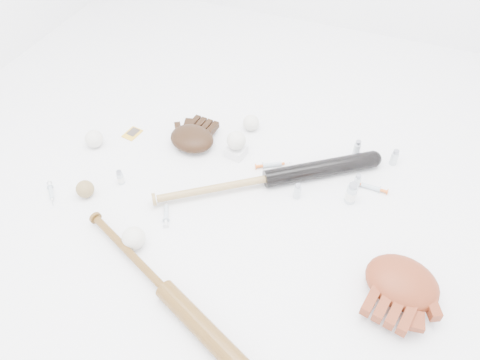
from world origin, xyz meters
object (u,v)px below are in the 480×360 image
at_px(glove_dark, 192,138).
at_px(pedestal, 236,151).
at_px(bat_dark, 267,179).
at_px(bat_wood, 166,290).

distance_m(glove_dark, pedestal, 0.20).
distance_m(bat_dark, pedestal, 0.21).
bearing_deg(bat_dark, glove_dark, 129.34).
relative_size(bat_wood, glove_dark, 3.87).
height_order(bat_dark, glove_dark, glove_dark).
bearing_deg(glove_dark, pedestal, 9.82).
relative_size(bat_dark, bat_wood, 1.08).
height_order(bat_wood, glove_dark, glove_dark).
height_order(bat_dark, bat_wood, bat_dark).
bearing_deg(pedestal, glove_dark, -175.62).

